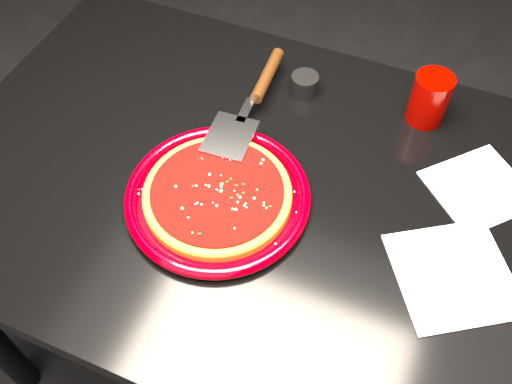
# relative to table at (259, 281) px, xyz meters

# --- Properties ---
(floor) EXTENTS (4.00, 4.00, 0.01)m
(floor) POSITION_rel_table_xyz_m (0.00, 0.00, -0.38)
(floor) COLOR black
(floor) RESTS_ON ground
(table) EXTENTS (1.20, 0.80, 0.75)m
(table) POSITION_rel_table_xyz_m (0.00, 0.00, 0.00)
(table) COLOR black
(table) RESTS_ON floor
(plate) EXTENTS (0.36, 0.36, 0.02)m
(plate) POSITION_rel_table_xyz_m (-0.05, -0.06, 0.39)
(plate) COLOR #840008
(plate) RESTS_ON table
(pizza_crust) EXTENTS (0.29, 0.29, 0.01)m
(pizza_crust) POSITION_rel_table_xyz_m (-0.05, -0.06, 0.39)
(pizza_crust) COLOR olive
(pizza_crust) RESTS_ON plate
(pizza_crust_rim) EXTENTS (0.29, 0.29, 0.02)m
(pizza_crust_rim) POSITION_rel_table_xyz_m (-0.05, -0.06, 0.40)
(pizza_crust_rim) COLOR olive
(pizza_crust_rim) RESTS_ON plate
(pizza_sauce) EXTENTS (0.26, 0.26, 0.01)m
(pizza_sauce) POSITION_rel_table_xyz_m (-0.05, -0.06, 0.40)
(pizza_sauce) COLOR maroon
(pizza_sauce) RESTS_ON plate
(parmesan_dusting) EXTENTS (0.22, 0.22, 0.01)m
(parmesan_dusting) POSITION_rel_table_xyz_m (-0.05, -0.06, 0.41)
(parmesan_dusting) COLOR beige
(parmesan_dusting) RESTS_ON plate
(basil_flecks) EXTENTS (0.20, 0.20, 0.00)m
(basil_flecks) POSITION_rel_table_xyz_m (-0.05, -0.06, 0.41)
(basil_flecks) COLOR black
(basil_flecks) RESTS_ON plate
(pizza_server) EXTENTS (0.12, 0.36, 0.03)m
(pizza_server) POSITION_rel_table_xyz_m (-0.08, 0.14, 0.42)
(pizza_server) COLOR silver
(pizza_server) RESTS_ON plate
(cup) EXTENTS (0.08, 0.08, 0.10)m
(cup) POSITION_rel_table_xyz_m (0.23, 0.28, 0.43)
(cup) COLOR #810300
(cup) RESTS_ON table
(napkin_a) EXTENTS (0.25, 0.25, 0.00)m
(napkin_a) POSITION_rel_table_xyz_m (0.36, -0.05, 0.38)
(napkin_a) COLOR silver
(napkin_a) RESTS_ON table
(napkin_b) EXTENTS (0.22, 0.22, 0.00)m
(napkin_b) POSITION_rel_table_xyz_m (0.37, 0.14, 0.38)
(napkin_b) COLOR silver
(napkin_b) RESTS_ON table
(ramekin) EXTENTS (0.06, 0.06, 0.04)m
(ramekin) POSITION_rel_table_xyz_m (-0.01, 0.25, 0.40)
(ramekin) COLOR black
(ramekin) RESTS_ON table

